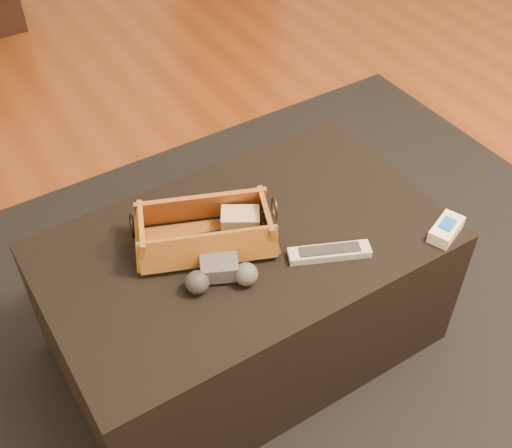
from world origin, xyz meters
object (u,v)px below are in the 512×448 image
tv_remote (200,242)px  wicker_basket (205,232)px  game_controller (221,274)px  silver_remote (329,252)px  ottoman (246,294)px  cream_gadget (446,229)px

tv_remote → wicker_basket: 0.03m
game_controller → silver_remote: 0.27m
wicker_basket → game_controller: size_ratio=2.14×
ottoman → game_controller: 0.28m
silver_remote → cream_gadget: cream_gadget is taller
wicker_basket → cream_gadget: wicker_basket is taller
ottoman → tv_remote: (-0.11, 0.03, 0.23)m
ottoman → cream_gadget: 0.55m
tv_remote → cream_gadget: size_ratio=1.52×
wicker_basket → cream_gadget: (0.52, -0.29, -0.02)m
wicker_basket → game_controller: (-0.03, -0.13, -0.01)m
game_controller → cream_gadget: size_ratio=1.50×
cream_gadget → wicker_basket: bearing=150.8°
tv_remote → wicker_basket: wicker_basket is taller
game_controller → tv_remote: bearing=84.8°
game_controller → cream_gadget: game_controller is taller
wicker_basket → silver_remote: size_ratio=1.89×
tv_remote → silver_remote: 0.31m
tv_remote → game_controller: bearing=-79.4°
ottoman → wicker_basket: size_ratio=2.64×
cream_gadget → game_controller: bearing=163.7°
ottoman → silver_remote: size_ratio=4.98×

